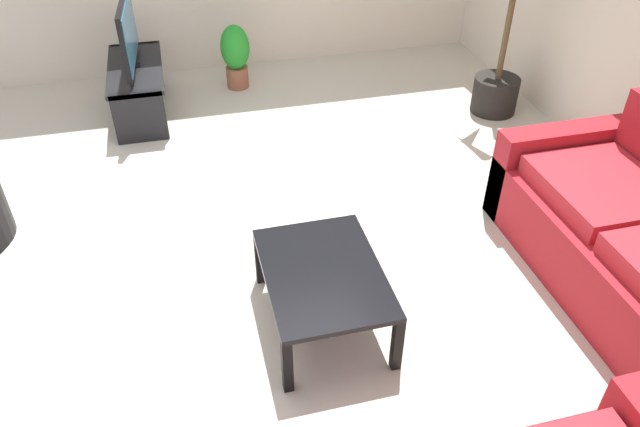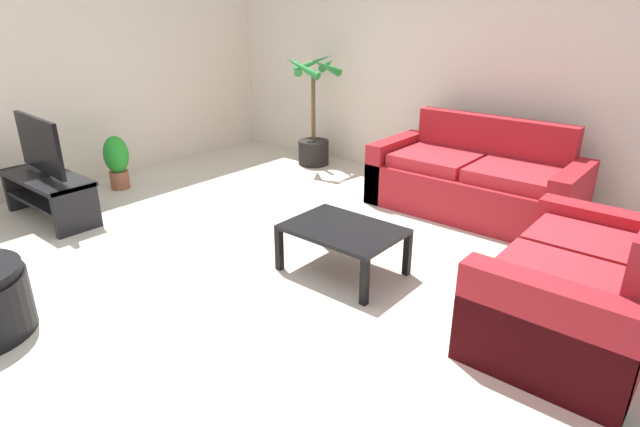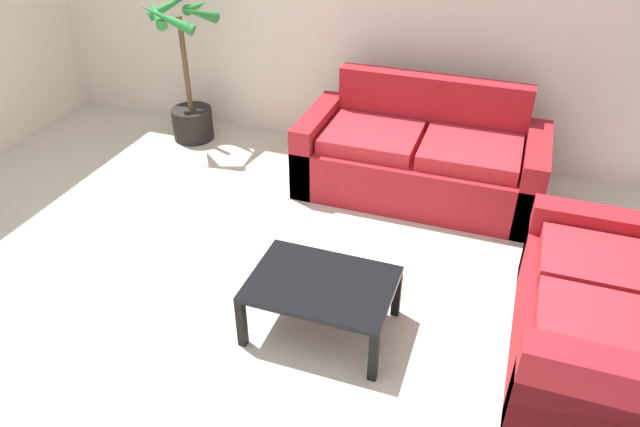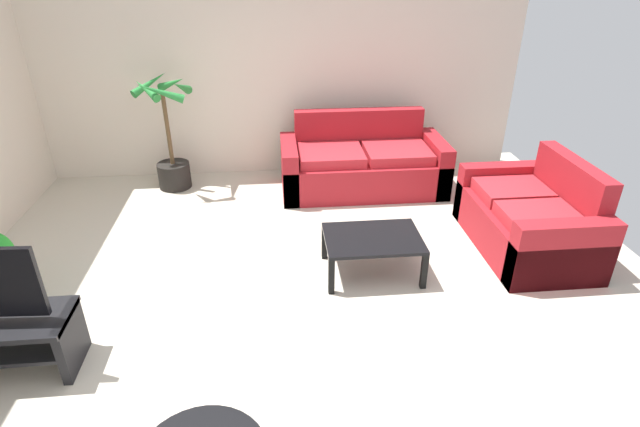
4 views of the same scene
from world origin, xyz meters
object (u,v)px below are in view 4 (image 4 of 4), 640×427
Objects in this scene: couch_main at (362,165)px; potted_palm at (171,148)px; potted_plant_small at (0,262)px; couch_loveseat at (529,220)px; coffee_table at (373,241)px.

potted_palm is at bearing 173.58° from couch_main.
potted_plant_small is (-3.35, -1.86, 0.02)m from couch_main.
couch_loveseat is (1.37, -1.53, -0.00)m from couch_main.
coffee_table is at bearing -45.15° from potted_palm.
coffee_table is 1.42× the size of potted_plant_small.
coffee_table is 2.94m from potted_palm.
couch_main is at bearing -6.42° from potted_palm.
potted_palm reaches higher than potted_plant_small.
potted_plant_small reaches higher than coffee_table.
coffee_table is 3.13m from potted_plant_small.
couch_main is 1.41× the size of potted_palm.
couch_main is 2.32m from potted_palm.
potted_plant_small is (-3.12, -0.04, 0.00)m from coffee_table.
potted_plant_small is at bearing -176.05° from couch_loveseat.
potted_palm is at bearing 63.57° from potted_plant_small.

